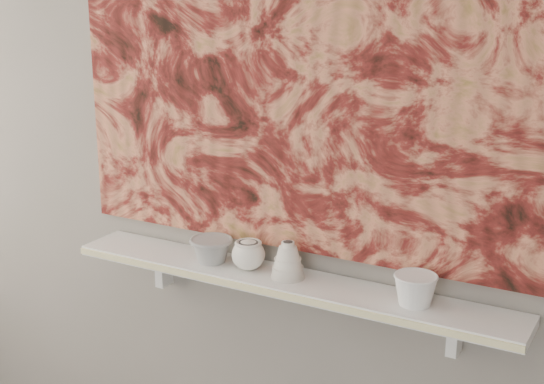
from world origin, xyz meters
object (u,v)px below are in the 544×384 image
Objects in this scene: shelf at (285,282)px; bell_vessel at (288,260)px; cup_cream at (248,255)px; bowl_grey at (211,250)px; bowl_white at (415,289)px; painting at (299,63)px.

shelf is 12.73× the size of bell_vessel.
shelf is at bearing 0.00° from cup_cream.
cup_cream reaches higher than bowl_grey.
bowl_white is (0.38, 0.00, -0.01)m from bell_vessel.
cup_cream is at bearing -146.68° from painting.
bowl_grey is at bearing 180.00° from cup_cream.
shelf is 10.43× the size of bowl_grey.
cup_cream is (-0.12, -0.08, -0.56)m from painting.
bowl_white reaches higher than bowl_grey.
painting reaches higher than shelf.
shelf is at bearing -90.00° from painting.
bowl_white is at bearing 0.00° from bell_vessel.
bowl_grey is (-0.25, 0.00, 0.05)m from shelf.
cup_cream is 0.85× the size of bowl_white.
painting is at bearing 97.11° from bell_vessel.
bowl_grey is 0.13m from cup_cream.
cup_cream is 0.91× the size of bell_vessel.
bell_vessel is at bearing 0.00° from shelf.
bowl_grey is at bearing 180.00° from bell_vessel.
bowl_grey is 0.65m from bowl_white.
painting reaches higher than bell_vessel.
bowl_grey reaches higher than shelf.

